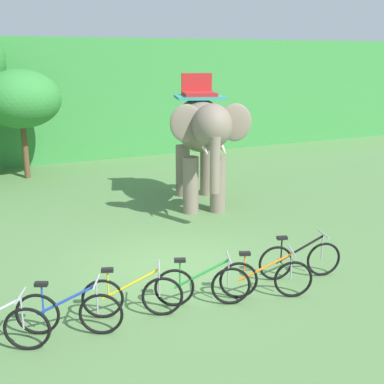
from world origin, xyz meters
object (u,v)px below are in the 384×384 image
(bike_blue, at_px, (69,312))
(bike_orange, at_px, (266,278))
(bike_green, at_px, (203,285))
(bike_yellow, at_px, (132,296))
(bike_black, at_px, (300,260))
(tree_left, at_px, (21,99))
(elephant, at_px, (201,132))

(bike_blue, distance_m, bike_orange, 3.50)
(bike_blue, bearing_deg, bike_green, -0.63)
(bike_blue, xyz_separation_m, bike_orange, (3.49, -0.25, 0.00))
(bike_yellow, bearing_deg, bike_black, 1.22)
(tree_left, bearing_deg, bike_blue, -93.25)
(elephant, xyz_separation_m, bike_blue, (-4.86, -5.33, -1.82))
(bike_green, xyz_separation_m, bike_black, (2.24, 0.21, 0.00))
(bike_orange, bearing_deg, bike_yellow, 171.67)
(bike_green, bearing_deg, bike_yellow, 173.94)
(elephant, xyz_separation_m, bike_yellow, (-3.78, -5.22, -1.82))
(bike_orange, xyz_separation_m, bike_black, (1.07, 0.43, 0.00))
(bike_blue, bearing_deg, bike_yellow, 5.64)
(bike_orange, bearing_deg, bike_green, 169.27)
(tree_left, xyz_separation_m, elephant, (4.23, -5.71, -0.61))
(bike_green, height_order, bike_black, same)
(bike_black, bearing_deg, tree_left, 109.91)
(elephant, distance_m, bike_blue, 7.44)
(elephant, bearing_deg, bike_blue, -132.34)
(bike_green, height_order, bike_orange, same)
(bike_green, bearing_deg, bike_black, 5.27)
(bike_blue, height_order, bike_orange, same)
(tree_left, bearing_deg, bike_yellow, -87.64)
(elephant, height_order, bike_blue, elephant)
(bike_yellow, xyz_separation_m, bike_orange, (2.41, -0.35, 0.00))
(elephant, relative_size, bike_yellow, 2.61)
(tree_left, distance_m, bike_blue, 11.32)
(elephant, bearing_deg, bike_green, -115.31)
(tree_left, bearing_deg, bike_black, -70.09)
(elephant, relative_size, bike_green, 2.62)
(elephant, distance_m, bike_green, 6.20)
(tree_left, relative_size, bike_yellow, 2.36)
(tree_left, xyz_separation_m, bike_green, (1.70, -11.07, -2.43))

